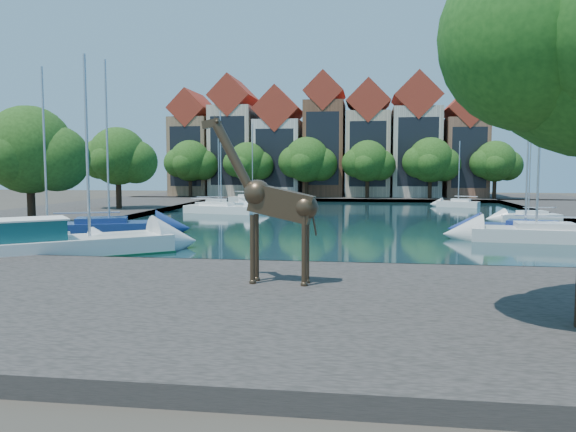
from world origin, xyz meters
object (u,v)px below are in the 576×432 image
(giraffe_statue, at_px, (272,202))
(motorsailer, at_px, (57,242))
(sailboat_left_a, at_px, (48,241))
(sailboat_right_a, at_px, (536,231))

(giraffe_statue, xyz_separation_m, motorsailer, (-11.84, 6.48, -2.47))
(giraffe_statue, relative_size, motorsailer, 0.57)
(giraffe_statue, bearing_deg, motorsailer, 151.30)
(motorsailer, xyz_separation_m, sailboat_left_a, (-1.81, 2.22, -0.25))
(giraffe_statue, distance_m, sailboat_left_a, 16.41)
(sailboat_right_a, bearing_deg, giraffe_statue, -129.52)
(motorsailer, relative_size, sailboat_left_a, 1.03)
(motorsailer, distance_m, sailboat_right_a, 27.00)
(sailboat_left_a, relative_size, sailboat_right_a, 0.87)
(giraffe_statue, height_order, sailboat_left_a, sailboat_left_a)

